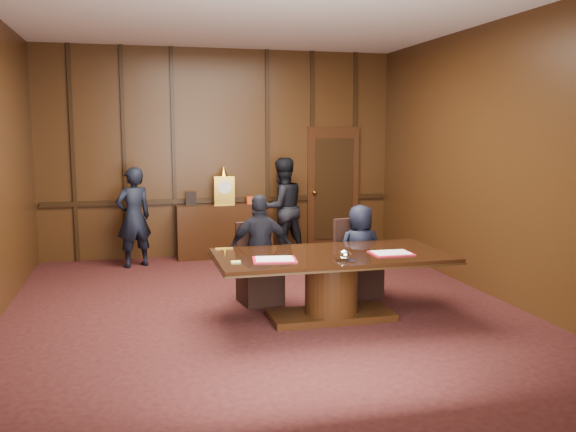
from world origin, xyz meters
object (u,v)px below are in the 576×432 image
at_px(sideboard, 224,229).
at_px(witness_left, 134,217).
at_px(signatory_right, 360,251).
at_px(conference_table, 331,275).
at_px(signatory_left, 261,250).
at_px(witness_right, 282,208).

height_order(sideboard, witness_left, witness_left).
bearing_deg(signatory_right, conference_table, 52.40).
height_order(conference_table, witness_left, witness_left).
bearing_deg(signatory_left, signatory_right, -176.65).
relative_size(conference_table, witness_right, 1.55).
bearing_deg(sideboard, witness_right, -16.05).
relative_size(sideboard, witness_left, 1.02).
bearing_deg(sideboard, signatory_left, -89.64).
bearing_deg(signatory_right, witness_left, -40.76).
height_order(signatory_left, witness_right, witness_right).
distance_m(sideboard, witness_right, 1.04).
distance_m(signatory_right, witness_left, 3.79).
distance_m(conference_table, witness_left, 3.99).
distance_m(signatory_left, witness_left, 2.96).
height_order(sideboard, conference_table, sideboard).
xyz_separation_m(sideboard, witness_right, (0.94, -0.27, 0.36)).
height_order(signatory_right, witness_right, witness_right).
bearing_deg(sideboard, conference_table, -79.92).
xyz_separation_m(sideboard, conference_table, (0.67, -3.76, 0.02)).
xyz_separation_m(sideboard, witness_left, (-1.49, -0.41, 0.30)).
bearing_deg(witness_right, signatory_right, 81.67).
height_order(witness_left, witness_right, witness_right).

